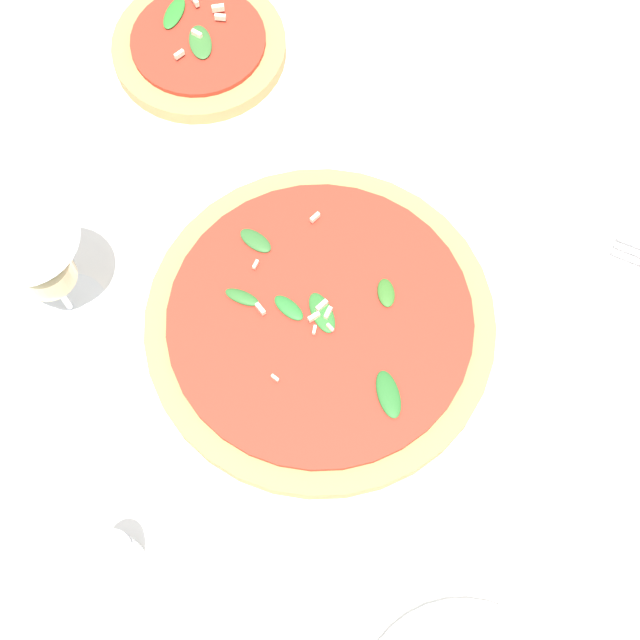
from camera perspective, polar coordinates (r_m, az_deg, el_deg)
ground_plane at (r=0.87m, az=-2.62°, el=-2.52°), size 6.00×6.00×0.00m
pizza_arugula_main at (r=0.87m, az=-0.00°, el=-0.33°), size 0.36×0.36×0.05m
pizza_personal_side at (r=1.05m, az=-7.69°, el=16.75°), size 0.21×0.21×0.05m
wine_glass at (r=0.83m, az=-17.53°, el=3.38°), size 0.09×0.09×0.15m
shaker_pepper at (r=0.81m, az=-12.65°, el=-14.35°), size 0.03×0.03×0.07m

